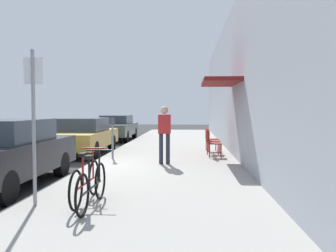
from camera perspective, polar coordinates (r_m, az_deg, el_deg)
name	(u,v)px	position (r m, az deg, el deg)	size (l,w,h in m)	color
ground_plane	(82,172)	(10.05, -13.91, -7.25)	(60.00, 60.00, 0.00)	#2D2D30
sidewalk_slab	(167,160)	(11.59, -0.13, -5.55)	(4.50, 32.00, 0.12)	#9E9B93
building_facade	(241,79)	(11.60, 11.86, 7.54)	(1.40, 32.00, 5.43)	#999EA8
parked_car_0	(4,153)	(8.49, -25.32, -4.01)	(1.80, 4.40, 1.50)	black
parked_car_1	(84,136)	(13.82, -13.66, -1.52)	(1.80, 4.40, 1.39)	#A58433
parked_car_2	(116,127)	(19.68, -8.44, -0.20)	(1.80, 4.40, 1.40)	#47514C
parking_meter	(112,135)	(11.61, -9.08, -1.46)	(0.12, 0.10, 1.32)	slate
street_sign	(34,115)	(6.20, -21.15, 1.70)	(0.32, 0.06, 2.60)	gray
bicycle_0	(92,186)	(5.93, -12.33, -9.52)	(0.46, 1.71, 0.90)	black
bicycle_1	(86,182)	(6.27, -13.33, -8.85)	(0.46, 1.71, 0.90)	black
cafe_chair_0	(213,142)	(11.80, 7.36, -2.66)	(0.47, 0.47, 0.87)	maroon
cafe_chair_1	(211,140)	(12.62, 7.12, -2.31)	(0.52, 0.52, 0.87)	maroon
cafe_chair_2	(210,138)	(13.47, 6.90, -1.99)	(0.50, 0.50, 0.87)	maroon
pedestrian_standing	(164,130)	(10.19, -0.58, -0.69)	(0.36, 0.22, 1.70)	#232838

